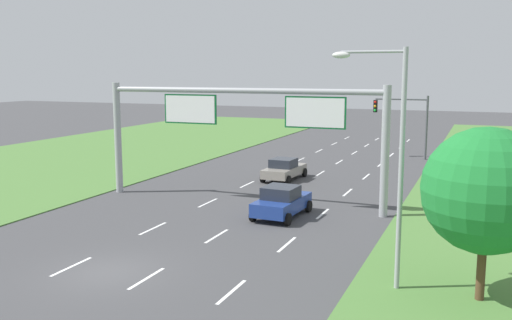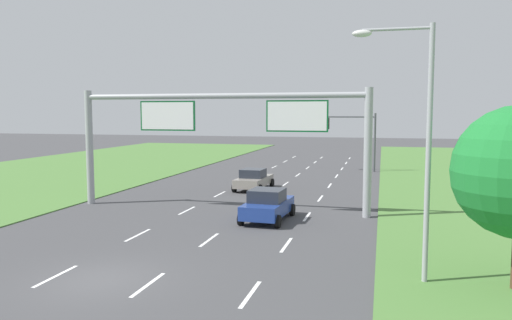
% 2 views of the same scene
% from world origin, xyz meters
% --- Properties ---
extents(ground_plane, '(200.00, 200.00, 0.00)m').
position_xyz_m(ground_plane, '(0.00, 0.00, 0.00)').
color(ground_plane, '#424244').
extents(lane_dashes_inner_left, '(0.14, 68.40, 0.01)m').
position_xyz_m(lane_dashes_inner_left, '(-1.75, 15.00, 0.00)').
color(lane_dashes_inner_left, white).
rests_on(lane_dashes_inner_left, ground_plane).
extents(lane_dashes_inner_right, '(0.14, 68.40, 0.01)m').
position_xyz_m(lane_dashes_inner_right, '(1.75, 15.00, 0.00)').
color(lane_dashes_inner_right, white).
rests_on(lane_dashes_inner_right, ground_plane).
extents(lane_dashes_slip, '(0.14, 68.40, 0.01)m').
position_xyz_m(lane_dashes_slip, '(5.25, 15.00, 0.00)').
color(lane_dashes_slip, white).
rests_on(lane_dashes_slip, ground_plane).
extents(car_near_red, '(2.34, 4.30, 1.67)m').
position_xyz_m(car_near_red, '(3.37, 10.60, 0.82)').
color(car_near_red, navy).
rests_on(car_near_red, ground_plane).
extents(car_lead_silver, '(2.30, 4.46, 1.55)m').
position_xyz_m(car_lead_silver, '(0.01, 20.60, 0.76)').
color(car_lead_silver, gray).
rests_on(car_lead_silver, ground_plane).
extents(sign_gantry, '(17.24, 0.44, 7.00)m').
position_xyz_m(sign_gantry, '(0.18, 12.63, 4.90)').
color(sign_gantry, '#9EA0A5').
rests_on(sign_gantry, ground_plane).
extents(traffic_light_mast, '(4.76, 0.49, 5.60)m').
position_xyz_m(traffic_light_mast, '(6.50, 34.17, 3.87)').
color(traffic_light_mast, '#47494F').
rests_on(traffic_light_mast, ground_plane).
extents(street_lamp, '(2.61, 0.32, 8.50)m').
position_xyz_m(street_lamp, '(10.22, 2.42, 5.08)').
color(street_lamp, '#9EA0A5').
rests_on(street_lamp, ground_plane).
extents(roadside_tree_near, '(4.22, 4.22, 5.93)m').
position_xyz_m(roadside_tree_near, '(13.36, 2.41, 3.81)').
color(roadside_tree_near, '#513823').
rests_on(roadside_tree_near, ground_plane).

